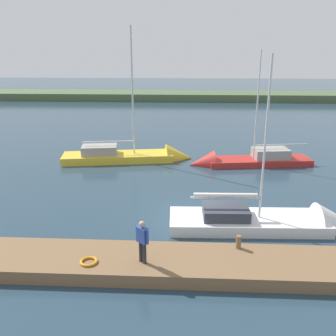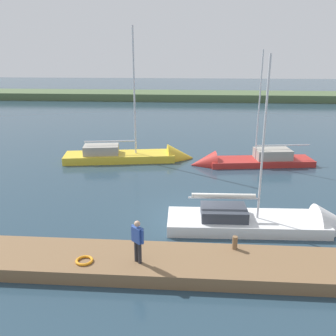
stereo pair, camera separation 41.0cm
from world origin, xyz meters
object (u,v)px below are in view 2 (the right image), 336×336
at_px(mooring_post_near, 235,243).
at_px(sailboat_mid_channel, 138,158).
at_px(life_ring_buoy, 84,261).
at_px(sailboat_near_dock, 243,163).
at_px(sailboat_behind_pier, 279,226).
at_px(person_on_dock, 138,239).

xyz_separation_m(mooring_post_near, sailboat_mid_channel, (5.96, -13.75, -0.61)).
xyz_separation_m(life_ring_buoy, sailboat_mid_channel, (0.31, -15.12, -0.40)).
bearing_deg(sailboat_near_dock, life_ring_buoy, 54.72).
bearing_deg(sailboat_mid_channel, sailboat_behind_pier, -61.43).
xyz_separation_m(mooring_post_near, sailboat_behind_pier, (-2.37, -2.92, -0.64)).
height_order(sailboat_mid_channel, sailboat_behind_pier, sailboat_mid_channel).
xyz_separation_m(life_ring_buoy, sailboat_near_dock, (-7.58, -14.47, -0.40)).
xyz_separation_m(sailboat_near_dock, sailboat_behind_pier, (-0.44, 10.18, -0.03)).
relative_size(mooring_post_near, sailboat_behind_pier, 0.06).
distance_m(mooring_post_near, life_ring_buoy, 5.82).
bearing_deg(mooring_post_near, sailboat_behind_pier, -129.00).
height_order(mooring_post_near, sailboat_mid_channel, sailboat_mid_channel).
relative_size(sailboat_mid_channel, sailboat_behind_pier, 1.19).
height_order(sailboat_behind_pier, person_on_dock, sailboat_behind_pier).
relative_size(mooring_post_near, person_on_dock, 0.32).
relative_size(mooring_post_near, sailboat_mid_channel, 0.05).
xyz_separation_m(sailboat_near_dock, sailboat_mid_channel, (7.89, -0.65, 0.01)).
distance_m(sailboat_near_dock, person_on_dock, 15.44).
height_order(mooring_post_near, sailboat_behind_pier, sailboat_behind_pier).
bearing_deg(person_on_dock, sailboat_mid_channel, 49.99).
height_order(sailboat_near_dock, sailboat_behind_pier, sailboat_near_dock).
bearing_deg(person_on_dock, life_ring_buoy, 135.41).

